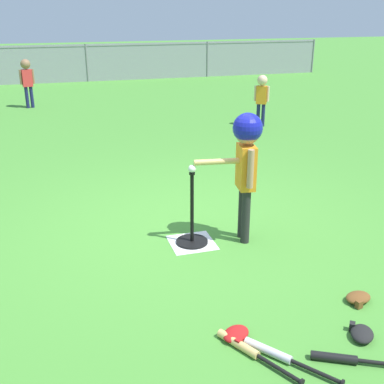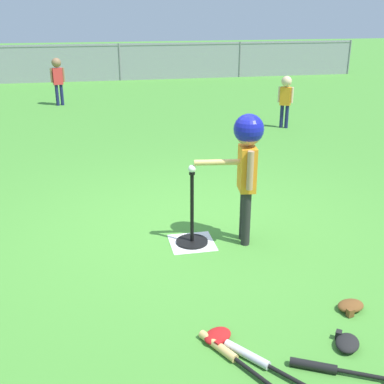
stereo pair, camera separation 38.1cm
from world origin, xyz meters
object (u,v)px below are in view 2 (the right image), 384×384
Objects in this scene: baseball_on_tee at (192,169)px; glove_by_plate at (218,336)px; spare_bat_black at (323,367)px; spare_bat_silver at (256,359)px; fielder_deep_center at (286,95)px; batter_child at (247,153)px; glove_outfield_drop at (347,343)px; glove_tossed_aside at (351,306)px; fielder_near_left at (57,75)px; batting_tee at (192,232)px; spare_bat_wood at (225,351)px.

baseball_on_tee is 0.27× the size of glove_by_plate.
baseball_on_tee reaches higher than spare_bat_black.
spare_bat_black is at bearing -76.50° from baseball_on_tee.
spare_bat_silver is at bearing -55.29° from glove_by_plate.
fielder_deep_center reaches higher than spare_bat_silver.
batter_child is 1.94m from glove_outfield_drop.
batter_child reaches higher than glove_tossed_aside.
spare_bat_black is (0.47, -1.96, -0.76)m from baseball_on_tee.
glove_tossed_aside is (2.65, -9.13, -0.68)m from fielder_near_left.
glove_outfield_drop is at bearing -16.08° from glove_by_plate.
glove_tossed_aside reaches higher than spare_bat_silver.
spare_bat_silver is at bearing -79.76° from fielder_near_left.
batting_tee is at bearing 172.32° from batter_child.
baseball_on_tee is 1.85m from glove_tossed_aside.
glove_by_plate is (-0.65, -1.45, -0.90)m from batter_child.
fielder_near_left is at bearing 102.09° from baseball_on_tee.
batting_tee is at bearing 125.66° from glove_tossed_aside.
batter_child is 2.00m from spare_bat_silver.
fielder_deep_center is at bearing 73.15° from glove_tossed_aside.
baseball_on_tee reaches higher than glove_outfield_drop.
glove_tossed_aside is at bearing 58.20° from glove_outfield_drop.
baseball_on_tee is 5.27m from fielder_deep_center.
fielder_near_left is at bearing 99.30° from spare_bat_wood.
baseball_on_tee is 0.06× the size of batter_child.
batting_tee is 7.96m from fielder_near_left.
batter_child is 2.03× the size of spare_bat_wood.
baseball_on_tee is 0.54m from batter_child.
fielder_near_left is 1.95× the size of spare_bat_black.
glove_outfield_drop is (0.85, -0.09, 0.01)m from spare_bat_wood.
spare_bat_wood is 0.86m from glove_outfield_drop.
spare_bat_black is at bearing -77.63° from fielder_near_left.
batter_child is at bearing -116.21° from fielder_deep_center.
glove_outfield_drop is (0.74, -1.77, -0.09)m from batting_tee.
spare_bat_wood is at bearing 146.96° from spare_bat_silver.
baseball_on_tee is 0.27× the size of glove_outfield_drop.
spare_bat_wood and spare_bat_black have the same top height.
batter_child is at bearing 109.71° from glove_tossed_aside.
fielder_near_left reaches higher than spare_bat_silver.
spare_bat_silver is 0.34m from glove_by_plate.
fielder_deep_center is 6.16m from glove_tossed_aside.
spare_bat_silver is 0.68m from glove_outfield_drop.
fielder_deep_center is 4.02× the size of glove_tossed_aside.
baseball_on_tee is 0.12× the size of spare_bat_silver.
glove_outfield_drop is at bearing -6.02° from spare_bat_wood.
fielder_near_left reaches higher than baseball_on_tee.
batter_child is at bearing 68.55° from spare_bat_wood.
spare_bat_black is (0.47, -1.96, -0.09)m from batting_tee.
glove_by_plate is (-0.01, 0.16, 0.01)m from spare_bat_wood.
glove_by_plate reaches higher than spare_bat_black.
glove_outfield_drop is (0.27, 0.19, 0.01)m from spare_bat_black.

